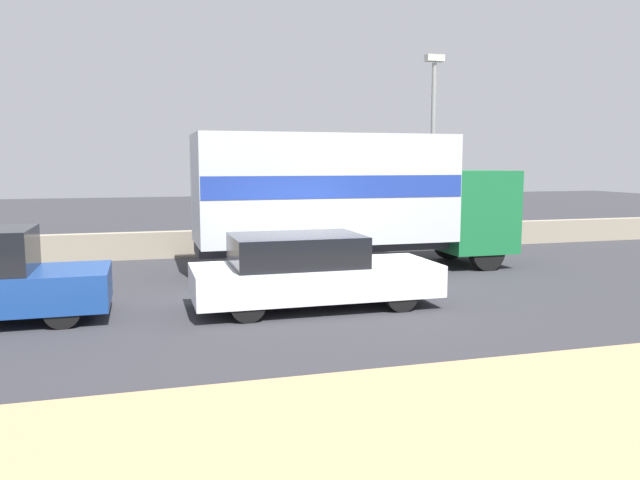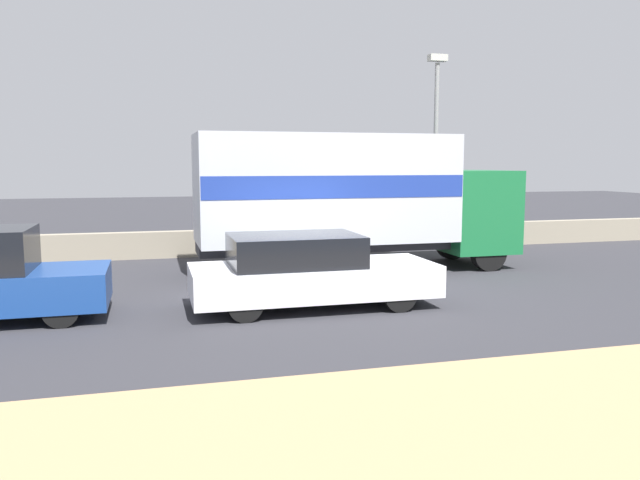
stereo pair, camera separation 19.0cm
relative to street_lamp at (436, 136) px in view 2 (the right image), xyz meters
The scene contains 6 objects.
ground_plane 8.81m from the street_lamp, 133.30° to the right, with size 80.00×80.00×0.00m, color #2D2D33.
dirt_shoulder_foreground 14.35m from the street_lamp, 113.46° to the right, with size 60.00×4.83×0.04m.
stone_wall_backdrop 6.39m from the street_lamp, behind, with size 60.00×0.35×0.76m.
street_lamp is the anchor object (origin of this frame).
box_truck 4.99m from the street_lamp, 142.47° to the right, with size 8.04×2.43×3.39m.
car_hatchback 9.18m from the street_lamp, 130.88° to the right, with size 4.56×1.78×1.39m.
Camera 2 is at (-2.98, -11.87, 2.70)m, focal length 35.00 mm.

